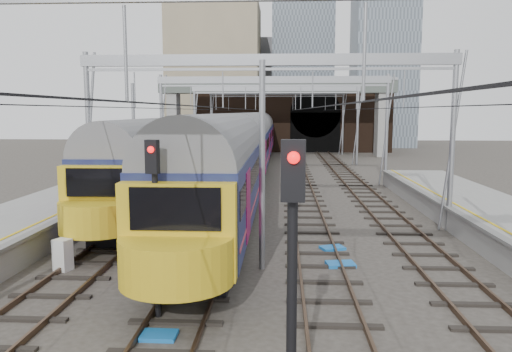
# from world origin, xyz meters

# --- Properties ---
(ground) EXTENTS (160.00, 160.00, 0.00)m
(ground) POSITION_xyz_m (0.00, 0.00, 0.00)
(ground) COLOR #38332D
(ground) RESTS_ON ground
(tracks) EXTENTS (14.40, 80.00, 0.22)m
(tracks) POSITION_xyz_m (0.00, 15.00, 0.02)
(tracks) COLOR #4C3828
(tracks) RESTS_ON ground
(overhead_line) EXTENTS (16.80, 80.00, 8.00)m
(overhead_line) POSITION_xyz_m (0.00, 21.49, 6.57)
(overhead_line) COLOR gray
(overhead_line) RESTS_ON ground
(retaining_wall) EXTENTS (28.00, 2.75, 9.00)m
(retaining_wall) POSITION_xyz_m (1.40, 51.93, 4.33)
(retaining_wall) COLOR black
(retaining_wall) RESTS_ON ground
(overbridge) EXTENTS (28.00, 3.00, 9.25)m
(overbridge) POSITION_xyz_m (0.00, 46.00, 7.27)
(overbridge) COLOR gray
(overbridge) RESTS_ON ground
(city_skyline) EXTENTS (37.50, 27.50, 60.00)m
(city_skyline) POSITION_xyz_m (2.73, 70.48, 17.09)
(city_skyline) COLOR tan
(city_skyline) RESTS_ON ground
(train_main) EXTENTS (3.12, 71.95, 5.25)m
(train_main) POSITION_xyz_m (-2.00, 33.61, 2.68)
(train_main) COLOR black
(train_main) RESTS_ON ground
(train_second) EXTENTS (2.93, 67.81, 5.00)m
(train_second) POSITION_xyz_m (-6.00, 36.80, 2.57)
(train_second) COLOR black
(train_second) RESTS_ON ground
(signal_near_left) EXTENTS (0.36, 0.46, 4.64)m
(signal_near_left) POSITION_xyz_m (-2.56, -2.22, 2.95)
(signal_near_left) COLOR black
(signal_near_left) RESTS_ON ground
(signal_near_centre) EXTENTS (0.36, 0.47, 4.94)m
(signal_near_centre) POSITION_xyz_m (0.82, -7.24, 3.11)
(signal_near_centre) COLOR black
(signal_near_centre) RESTS_ON ground
(relay_cabinet) EXTENTS (0.66, 0.61, 1.07)m
(relay_cabinet) POSITION_xyz_m (-6.71, 1.48, 0.54)
(relay_cabinet) COLOR silver
(relay_cabinet) RESTS_ON ground
(equip_cover_a) EXTENTS (0.85, 0.61, 0.10)m
(equip_cover_a) POSITION_xyz_m (-2.24, -3.36, 0.05)
(equip_cover_a) COLOR blue
(equip_cover_a) RESTS_ON ground
(equip_cover_b) EXTENTS (1.06, 0.81, 0.11)m
(equip_cover_b) POSITION_xyz_m (2.72, 2.46, 0.06)
(equip_cover_b) COLOR blue
(equip_cover_b) RESTS_ON ground
(equip_cover_c) EXTENTS (1.05, 0.91, 0.10)m
(equip_cover_c) POSITION_xyz_m (2.65, 4.56, 0.05)
(equip_cover_c) COLOR blue
(equip_cover_c) RESTS_ON ground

